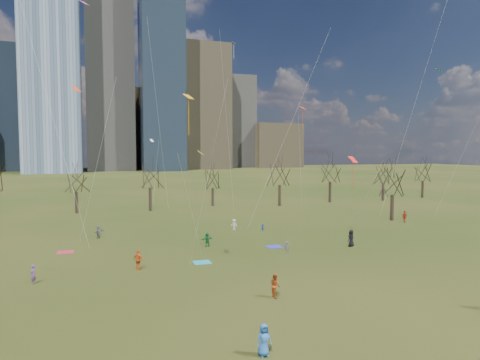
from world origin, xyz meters
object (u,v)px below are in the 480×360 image
object	(u,v)px
blanket_crimson	(66,252)
person_4	(138,260)
person_0	(264,340)
blanket_teal	(202,262)
person_2	(275,285)
blanket_navy	(274,247)

from	to	relation	value
blanket_crimson	person_4	distance (m)	11.15
person_0	person_4	size ratio (longest dim) A/B	0.95
blanket_teal	person_0	size ratio (longest dim) A/B	0.96
blanket_crimson	person_0	bearing A→B (deg)	-67.90
person_0	blanket_crimson	bearing A→B (deg)	106.56
person_4	blanket_crimson	bearing A→B (deg)	-11.85
person_0	person_4	distance (m)	18.62
blanket_crimson	person_4	bearing A→B (deg)	-54.37
blanket_teal	person_2	bearing A→B (deg)	-76.02
person_0	blanket_navy	bearing A→B (deg)	60.04
blanket_teal	blanket_navy	xyz separation A→B (m)	(8.95, 3.88, 0.00)
blanket_teal	blanket_navy	world-z (taller)	same
blanket_teal	person_0	bearing A→B (deg)	-93.99
blanket_navy	blanket_crimson	xyz separation A→B (m)	(-21.26, 4.51, 0.00)
blanket_teal	person_4	bearing A→B (deg)	-173.65
blanket_navy	person_2	distance (m)	16.05
blanket_teal	person_4	distance (m)	5.93
blanket_crimson	person_0	world-z (taller)	person_0
blanket_navy	person_0	bearing A→B (deg)	-114.43
blanket_navy	blanket_crimson	bearing A→B (deg)	168.03
blanket_teal	person_2	world-z (taller)	person_2
blanket_navy	person_4	world-z (taller)	person_4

